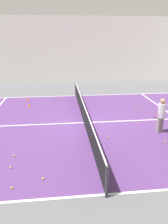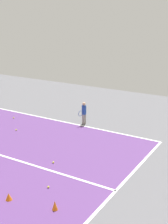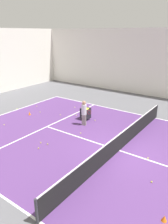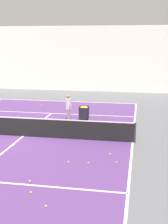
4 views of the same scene
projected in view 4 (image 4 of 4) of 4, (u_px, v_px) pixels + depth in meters
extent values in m
plane|color=#5B5B60|center=(23.00, 136.00, 17.04)|extent=(35.67, 35.67, 0.00)
cube|color=#563370|center=(23.00, 136.00, 17.04)|extent=(11.86, 20.14, 0.00)
cube|color=white|center=(66.00, 101.00, 26.69)|extent=(11.86, 0.10, 0.00)
cube|color=white|center=(133.00, 142.00, 16.00)|extent=(0.10, 20.14, 0.00)
cube|color=white|center=(51.00, 113.00, 22.34)|extent=(11.86, 0.10, 0.00)
cube|color=white|center=(23.00, 136.00, 17.04)|extent=(0.10, 11.08, 0.00)
cube|color=silver|center=(79.00, 59.00, 31.55)|extent=(23.39, 0.15, 6.52)
cylinder|color=#2D2D33|center=(135.00, 133.00, 15.87)|extent=(0.10, 0.10, 1.06)
cube|color=black|center=(23.00, 127.00, 16.92)|extent=(11.96, 0.03, 0.99)
cube|color=white|center=(22.00, 118.00, 16.80)|extent=(11.96, 0.04, 0.05)
cube|color=gray|center=(69.00, 115.00, 20.12)|extent=(0.25, 0.32, 0.80)
cylinder|color=silver|center=(68.00, 104.00, 19.95)|extent=(0.45, 0.45, 0.71)
sphere|color=#A87A5B|center=(68.00, 96.00, 19.84)|extent=(0.27, 0.27, 0.27)
torus|color=#B22D2D|center=(70.00, 108.00, 19.66)|extent=(0.11, 0.28, 0.28)
cube|color=black|center=(84.00, 118.00, 20.53)|extent=(0.59, 0.62, 0.02)
cube|color=black|center=(83.00, 113.00, 20.16)|extent=(0.59, 0.02, 0.75)
cube|color=black|center=(85.00, 111.00, 20.73)|extent=(0.59, 0.02, 0.75)
cube|color=black|center=(80.00, 112.00, 20.50)|extent=(0.02, 0.62, 0.75)
cube|color=black|center=(88.00, 113.00, 20.40)|extent=(0.02, 0.62, 0.75)
ellipsoid|color=yellow|center=(84.00, 108.00, 20.37)|extent=(0.55, 0.58, 0.16)
cylinder|color=black|center=(80.00, 119.00, 20.37)|extent=(0.05, 0.05, 0.13)
cylinder|color=black|center=(87.00, 120.00, 20.30)|extent=(0.05, 0.05, 0.13)
cylinder|color=black|center=(82.00, 118.00, 20.79)|extent=(0.05, 0.05, 0.13)
cylinder|color=black|center=(88.00, 118.00, 20.72)|extent=(0.05, 0.05, 0.13)
cone|color=orange|center=(71.00, 104.00, 24.78)|extent=(0.18, 0.18, 0.30)
sphere|color=yellow|center=(112.00, 112.00, 22.46)|extent=(0.07, 0.07, 0.07)
sphere|color=yellow|center=(46.00, 206.00, 9.82)|extent=(0.07, 0.07, 0.07)
sphere|color=yellow|center=(30.00, 181.00, 11.56)|extent=(0.07, 0.07, 0.07)
sphere|color=yellow|center=(68.00, 162.00, 13.36)|extent=(0.07, 0.07, 0.07)
sphere|color=yellow|center=(31.00, 192.00, 10.70)|extent=(0.07, 0.07, 0.07)
sphere|color=yellow|center=(116.00, 162.00, 13.32)|extent=(0.07, 0.07, 0.07)
sphere|color=yellow|center=(9.00, 117.00, 21.06)|extent=(0.07, 0.07, 0.07)
sphere|color=yellow|center=(94.00, 104.00, 25.52)|extent=(0.07, 0.07, 0.07)
sphere|color=yellow|center=(42.00, 105.00, 25.11)|extent=(0.07, 0.07, 0.07)
sphere|color=yellow|center=(63.00, 133.00, 17.60)|extent=(0.07, 0.07, 0.07)
sphere|color=yellow|center=(110.00, 154.00, 14.30)|extent=(0.07, 0.07, 0.07)
sphere|color=yellow|center=(89.00, 116.00, 21.50)|extent=(0.07, 0.07, 0.07)
sphere|color=yellow|center=(47.00, 122.00, 19.82)|extent=(0.07, 0.07, 0.07)
sphere|color=yellow|center=(43.00, 101.00, 26.74)|extent=(0.07, 0.07, 0.07)
sphere|color=yellow|center=(14.00, 145.00, 15.50)|extent=(0.07, 0.07, 0.07)
sphere|color=yellow|center=(85.00, 122.00, 19.82)|extent=(0.07, 0.07, 0.07)
sphere|color=yellow|center=(83.00, 112.00, 22.65)|extent=(0.07, 0.07, 0.07)
sphere|color=yellow|center=(88.00, 163.00, 13.26)|extent=(0.07, 0.07, 0.07)
sphere|color=yellow|center=(17.00, 118.00, 20.88)|extent=(0.07, 0.07, 0.07)
sphere|color=yellow|center=(81.00, 107.00, 24.41)|extent=(0.07, 0.07, 0.07)
sphere|color=yellow|center=(80.00, 101.00, 26.61)|extent=(0.07, 0.07, 0.07)
sphere|color=yellow|center=(18.00, 116.00, 21.32)|extent=(0.07, 0.07, 0.07)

